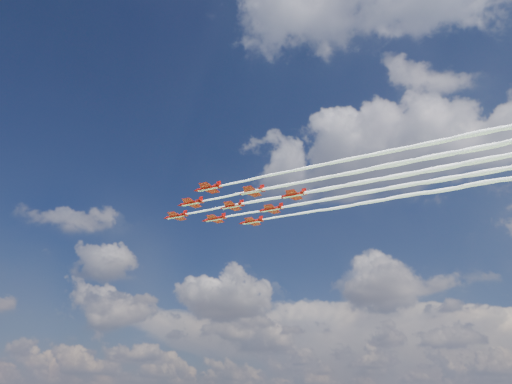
{
  "coord_description": "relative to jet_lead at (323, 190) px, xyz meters",
  "views": [
    {
      "loc": [
        75.7,
        -132.0,
        21.38
      ],
      "look_at": [
        9.64,
        -1.5,
        87.85
      ],
      "focal_mm": 35.0,
      "sensor_mm": 36.0,
      "label": 1
    }
  ],
  "objects": [
    {
      "name": "jet_lead",
      "position": [
        0.0,
        0.0,
        0.0
      ],
      "size": [
        110.48,
        8.76,
        2.33
      ],
      "rotation": [
        0.0,
        0.0,
        0.04
      ],
      "color": "#A70C09"
    },
    {
      "name": "jet_row2_port",
      "position": [
        10.91,
        -7.25,
        0.0
      ],
      "size": [
        110.48,
        8.76,
        2.33
      ],
      "rotation": [
        0.0,
        0.0,
        0.04
      ],
      "color": "#A70C09"
    },
    {
      "name": "jet_row2_starb",
      "position": [
        10.34,
        8.05,
        0.0
      ],
      "size": [
        110.48,
        8.76,
        2.33
      ],
      "rotation": [
        0.0,
        0.0,
        0.04
      ],
      "color": "#A70C09"
    },
    {
      "name": "jet_row3_port",
      "position": [
        21.83,
        -14.51,
        0.0
      ],
      "size": [
        110.48,
        8.76,
        2.33
      ],
      "rotation": [
        0.0,
        0.0,
        0.04
      ],
      "color": "#A70C09"
    },
    {
      "name": "jet_row3_centre",
      "position": [
        21.25,
        0.8,
        0.0
      ],
      "size": [
        110.48,
        8.76,
        2.33
      ],
      "rotation": [
        0.0,
        0.0,
        0.04
      ],
      "color": "#A70C09"
    },
    {
      "name": "jet_row3_starb",
      "position": [
        20.67,
        16.11,
        0.0
      ],
      "size": [
        110.48,
        8.76,
        2.33
      ],
      "rotation": [
        0.0,
        0.0,
        0.04
      ],
      "color": "#A70C09"
    },
    {
      "name": "jet_row4_port",
      "position": [
        32.16,
        -6.45,
        0.0
      ],
      "size": [
        110.48,
        8.76,
        2.33
      ],
      "rotation": [
        0.0,
        0.0,
        0.04
      ],
      "color": "#A70C09"
    },
    {
      "name": "jet_row4_starb",
      "position": [
        31.58,
        8.86,
        0.0
      ],
      "size": [
        110.48,
        8.76,
        2.33
      ],
      "rotation": [
        0.0,
        0.0,
        0.04
      ],
      "color": "#A70C09"
    },
    {
      "name": "jet_tail",
      "position": [
        42.5,
        1.6,
        0.0
      ],
      "size": [
        110.48,
        8.76,
        2.33
      ],
      "rotation": [
        0.0,
        0.0,
        0.04
      ],
      "color": "#A70C09"
    }
  ]
}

